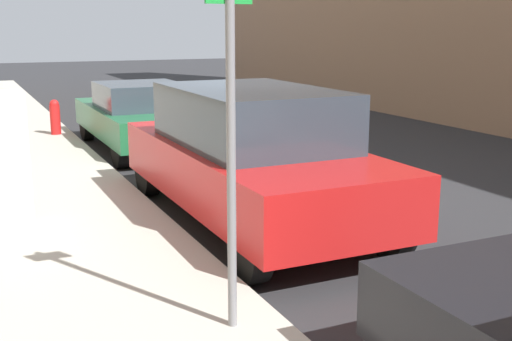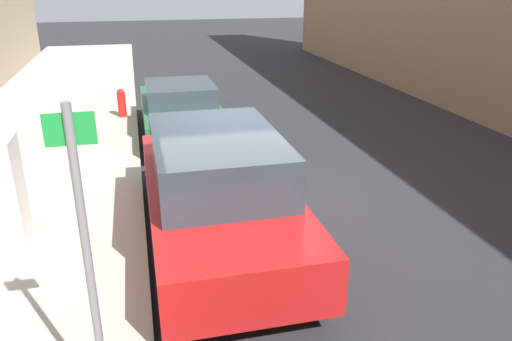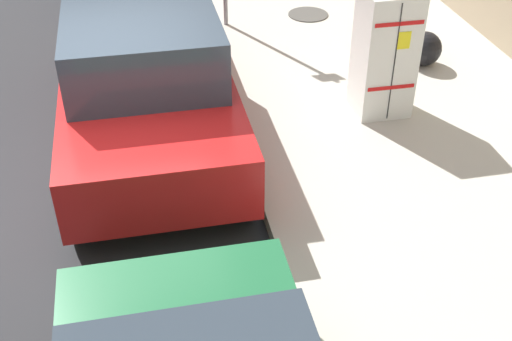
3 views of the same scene
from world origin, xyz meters
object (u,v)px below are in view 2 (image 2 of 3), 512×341
object	(u,v)px
street_sign_post	(88,258)
parked_sedan_green	(180,109)
fire_hydrant	(122,102)
parked_suv_red	(217,190)

from	to	relation	value
street_sign_post	parked_sedan_green	xyz separation A→B (m)	(1.50, 8.44, -1.00)
parked_sedan_green	fire_hydrant	bearing A→B (deg)	129.18
street_sign_post	parked_suv_red	world-z (taller)	street_sign_post
street_sign_post	parked_suv_red	size ratio (longest dim) A/B	0.57
street_sign_post	parked_sedan_green	bearing A→B (deg)	79.96
street_sign_post	fire_hydrant	world-z (taller)	street_sign_post
street_sign_post	parked_sedan_green	size ratio (longest dim) A/B	0.64
street_sign_post	parked_sedan_green	world-z (taller)	street_sign_post
street_sign_post	parked_suv_red	xyz separation A→B (m)	(1.50, 2.95, -0.83)
street_sign_post	parked_suv_red	bearing A→B (deg)	63.10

